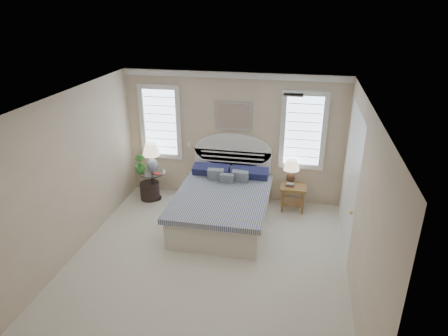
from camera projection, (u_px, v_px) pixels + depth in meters
floor at (206, 265)px, 6.50m from camera, size 4.50×5.00×0.01m
ceiling at (202, 102)px, 5.43m from camera, size 4.50×5.00×0.01m
wall_back at (233, 138)px, 8.22m from camera, size 4.50×0.02×2.70m
wall_left at (68, 179)px, 6.37m from camera, size 0.02×5.00×2.70m
wall_right at (361, 205)px, 5.56m from camera, size 0.02×5.00×2.70m
crown_molding at (234, 75)px, 7.67m from camera, size 4.50×0.08×0.12m
hvac_vent at (293, 95)px, 5.95m from camera, size 0.30×0.20×0.02m
switch_plate at (189, 144)px, 8.46m from camera, size 0.08×0.01×0.12m
window_left at (161, 122)px, 8.38m from camera, size 0.90×0.06×1.60m
window_right at (303, 131)px, 7.85m from camera, size 0.90×0.06×1.60m
painting at (233, 116)px, 8.00m from camera, size 0.74×0.04×0.58m
closet_door at (350, 179)px, 6.71m from camera, size 0.02×1.80×2.40m
bed at (223, 203)px, 7.66m from camera, size 1.72×2.28×1.47m
side_table_left at (153, 182)px, 8.49m from camera, size 0.56×0.56×0.63m
nightstand_right at (293, 193)px, 8.05m from camera, size 0.50×0.40×0.53m
floor_pot at (150, 191)px, 8.58m from camera, size 0.45×0.45×0.37m
lamp_left at (151, 154)px, 8.34m from camera, size 0.47×0.47×0.60m
lamp_right at (291, 169)px, 8.00m from camera, size 0.33×0.33×0.52m
potted_plant at (140, 164)px, 8.27m from camera, size 0.25×0.25×0.41m
books_left at (157, 174)px, 8.30m from camera, size 0.18×0.15×0.02m
books_right at (290, 185)px, 7.99m from camera, size 0.18×0.14×0.07m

